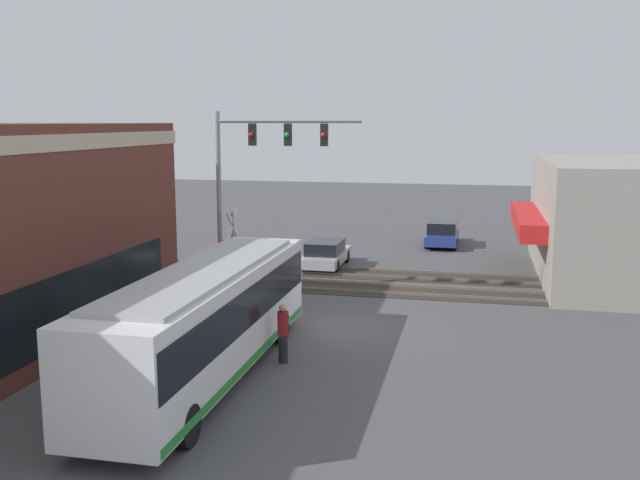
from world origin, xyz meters
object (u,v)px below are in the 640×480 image
Objects in this scene: parked_car_blue at (442,234)px; pedestrian_at_crossing at (262,275)px; city_bus at (207,318)px; pedestrian_near_bus at (283,333)px; crossing_signal at (233,244)px; parked_car_silver at (326,255)px.

parked_car_blue is 15.56m from pedestrian_at_crossing.
pedestrian_near_bus is at bearing -44.31° from city_bus.
city_bus is 9.97m from pedestrian_at_crossing.
crossing_signal reaches higher than parked_car_silver.
pedestrian_at_crossing is (8.04, 3.13, -0.08)m from pedestrian_near_bus.
city_bus is 6.48× the size of pedestrian_near_bus.
city_bus is 3.14× the size of crossing_signal.
crossing_signal is at bearing 161.09° from parked_car_silver.
crossing_signal is at bearing 29.54° from pedestrian_near_bus.
pedestrian_near_bus is (1.78, -1.74, -0.84)m from city_bus.
parked_car_blue is at bearing -35.18° from parked_car_silver.
city_bus reaches higher than pedestrian_at_crossing.
parked_car_blue is (14.71, -7.81, -1.61)m from crossing_signal.
crossing_signal is at bearing 124.87° from pedestrian_at_crossing.
crossing_signal is 2.07× the size of pedestrian_near_bus.
parked_car_blue is 2.48× the size of pedestrian_near_bus.
parked_car_silver is at bearing 6.90° from pedestrian_near_bus.
pedestrian_at_crossing is at bearing 167.60° from parked_car_silver.
crossing_signal is 0.85× the size of parked_car_silver.
pedestrian_at_crossing is (9.83, 1.39, -0.93)m from city_bus.
crossing_signal is (9.12, 2.41, 0.50)m from city_bus.
pedestrian_near_bus is 1.09× the size of pedestrian_at_crossing.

